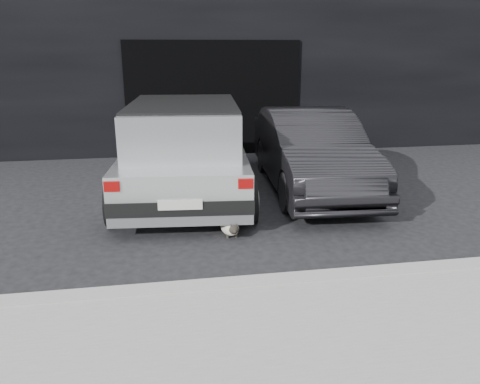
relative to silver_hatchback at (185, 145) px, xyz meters
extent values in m
plane|color=black|center=(-0.16, -0.88, -0.87)|extent=(80.00, 80.00, 0.00)
cube|color=black|center=(0.84, 5.12, 1.63)|extent=(34.00, 4.00, 5.00)
cube|color=black|center=(0.84, 3.11, 0.43)|extent=(4.00, 0.10, 2.60)
cube|color=gray|center=(0.84, -3.48, -0.81)|extent=(18.00, 0.25, 0.12)
cube|color=gray|center=(0.84, -4.68, -0.81)|extent=(18.00, 2.20, 0.11)
cube|color=silver|center=(0.01, 0.11, -0.33)|extent=(2.29, 4.44, 0.68)
cube|color=silver|center=(-0.01, -0.11, 0.35)|extent=(1.93, 3.00, 0.68)
cube|color=black|center=(-0.01, -0.11, 0.35)|extent=(1.94, 2.89, 0.55)
cube|color=black|center=(-0.18, -1.95, -0.43)|extent=(1.94, 0.35, 0.20)
cube|color=black|center=(0.20, 2.17, -0.43)|extent=(1.94, 0.35, 0.20)
cube|color=silver|center=(-0.18, -2.04, -0.36)|extent=(0.57, 0.07, 0.13)
cube|color=#8C0707|center=(-1.03, -1.96, -0.10)|extent=(0.20, 0.05, 0.13)
cube|color=#8C0707|center=(0.66, -2.11, -0.10)|extent=(0.20, 0.05, 0.13)
cube|color=black|center=(-0.01, -0.11, 0.71)|extent=(1.91, 2.71, 0.03)
cylinder|color=black|center=(-1.06, -1.34, -0.54)|extent=(0.30, 0.68, 0.66)
cylinder|color=slate|center=(-1.19, -1.33, -0.54)|extent=(0.05, 0.36, 0.36)
cylinder|color=black|center=(0.80, -1.51, -0.54)|extent=(0.30, 0.68, 0.66)
cylinder|color=slate|center=(0.93, -1.52, -0.54)|extent=(0.05, 0.36, 0.36)
cylinder|color=black|center=(-0.79, 1.67, -0.54)|extent=(0.30, 0.68, 0.66)
cylinder|color=slate|center=(-0.92, 1.68, -0.54)|extent=(0.05, 0.36, 0.36)
cylinder|color=black|center=(1.07, 1.50, -0.54)|extent=(0.30, 0.68, 0.66)
cylinder|color=slate|center=(1.21, 1.49, -0.54)|extent=(0.05, 0.36, 0.36)
imported|color=black|center=(2.21, 0.00, -0.17)|extent=(1.75, 4.32, 1.39)
ellipsoid|color=beige|center=(0.47, -1.90, -0.77)|extent=(0.28, 0.49, 0.18)
ellipsoid|color=beige|center=(0.49, -2.01, -0.75)|extent=(0.22, 0.22, 0.17)
ellipsoid|color=black|center=(0.50, -2.13, -0.72)|extent=(0.14, 0.13, 0.12)
sphere|color=black|center=(0.50, -2.19, -0.72)|extent=(0.05, 0.05, 0.05)
cone|color=black|center=(0.53, -2.12, -0.66)|extent=(0.05, 0.06, 0.06)
cone|color=black|center=(0.46, -2.12, -0.66)|extent=(0.05, 0.06, 0.06)
cylinder|color=black|center=(0.55, -2.03, -0.84)|extent=(0.04, 0.04, 0.06)
cylinder|color=black|center=(0.43, -2.04, -0.84)|extent=(0.04, 0.04, 0.06)
cylinder|color=black|center=(0.52, -1.75, -0.84)|extent=(0.04, 0.04, 0.06)
cylinder|color=black|center=(0.40, -1.76, -0.84)|extent=(0.04, 0.04, 0.06)
cylinder|color=black|center=(0.45, -1.64, -0.80)|extent=(0.14, 0.25, 0.08)
ellipsoid|color=white|center=(-0.40, -1.38, -0.68)|extent=(0.63, 0.40, 0.25)
ellipsoid|color=white|center=(-0.25, -1.41, -0.66)|extent=(0.30, 0.30, 0.21)
ellipsoid|color=white|center=(-0.10, -1.44, -0.57)|extent=(0.17, 0.19, 0.15)
sphere|color=white|center=(-0.04, -1.45, -0.58)|extent=(0.07, 0.07, 0.07)
cone|color=white|center=(-0.11, -1.39, -0.50)|extent=(0.08, 0.07, 0.08)
cone|color=white|center=(-0.13, -1.48, -0.50)|extent=(0.08, 0.07, 0.08)
cylinder|color=white|center=(-0.21, -1.34, -0.80)|extent=(0.05, 0.05, 0.15)
cylinder|color=white|center=(-0.24, -1.49, -0.80)|extent=(0.05, 0.05, 0.15)
cylinder|color=white|center=(-0.55, -1.28, -0.80)|extent=(0.05, 0.05, 0.15)
cylinder|color=white|center=(-0.58, -1.42, -0.80)|extent=(0.05, 0.05, 0.15)
cylinder|color=white|center=(-0.71, -1.32, -0.74)|extent=(0.32, 0.09, 0.10)
ellipsoid|color=gray|center=(-0.51, -1.39, -0.66)|extent=(0.24, 0.20, 0.11)
camera|label=1|loc=(-0.37, -7.77, 1.58)|focal=35.00mm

